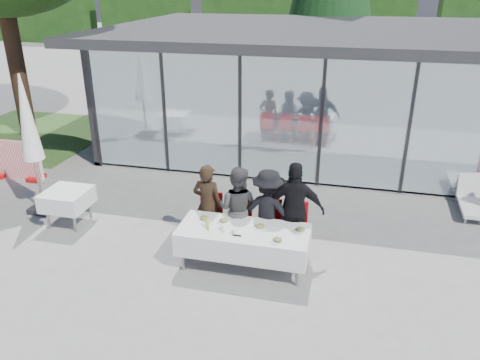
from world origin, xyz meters
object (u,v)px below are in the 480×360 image
(diner_d, at_px, (295,210))
(plate_d, at_px, (301,230))
(diner_c, at_px, (268,212))
(market_umbrella, at_px, (28,126))
(diner_a, at_px, (208,205))
(folded_eyeglasses, at_px, (237,235))
(plate_c, at_px, (260,227))
(diner_chair_a, at_px, (210,215))
(plate_extra, at_px, (278,240))
(spare_table_left, at_px, (67,199))
(lounger, at_px, (473,199))
(plate_a, at_px, (204,218))
(diner_b, at_px, (238,208))
(diner_chair_b, at_px, (239,218))
(plate_b, at_px, (224,221))
(dining_table, at_px, (243,240))
(diner_chair_d, at_px, (295,225))
(juice_bottle, at_px, (208,224))
(diner_chair_c, at_px, (269,222))

(diner_d, bearing_deg, plate_d, 105.89)
(diner_c, distance_m, market_umbrella, 5.21)
(diner_a, xyz_separation_m, folded_eyeglasses, (0.78, -0.87, -0.05))
(diner_a, relative_size, plate_c, 6.61)
(diner_chair_a, distance_m, plate_extra, 1.81)
(spare_table_left, relative_size, lounger, 0.64)
(plate_a, bearing_deg, diner_a, 98.35)
(diner_chair_a, relative_size, diner_b, 0.60)
(diner_chair_a, relative_size, diner_chair_b, 1.00)
(plate_extra, bearing_deg, plate_b, 157.02)
(plate_a, xyz_separation_m, folded_eyeglasses, (0.71, -0.43, -0.02))
(diner_a, distance_m, market_umbrella, 4.11)
(dining_table, height_order, diner_chair_d, diner_chair_d)
(diner_d, relative_size, market_umbrella, 0.60)
(diner_a, relative_size, diner_d, 0.90)
(plate_a, bearing_deg, diner_chair_b, 48.44)
(diner_d, bearing_deg, juice_bottle, 23.37)
(diner_c, xyz_separation_m, plate_extra, (0.33, -0.90, -0.03))
(dining_table, xyz_separation_m, diner_c, (0.31, 0.62, 0.27))
(diner_b, xyz_separation_m, plate_c, (0.53, -0.52, -0.04))
(plate_b, bearing_deg, diner_chair_c, 39.55)
(diner_chair_b, height_order, juice_bottle, diner_chair_b)
(plate_b, xyz_separation_m, spare_table_left, (-3.47, 0.54, -0.22))
(diner_chair_d, relative_size, plate_d, 3.97)
(diner_chair_a, xyz_separation_m, diner_chair_d, (1.63, 0.00, 0.00))
(diner_chair_a, relative_size, plate_a, 3.97)
(diner_b, height_order, plate_a, diner_b)
(lounger, bearing_deg, diner_b, -149.76)
(diner_d, xyz_separation_m, plate_d, (0.17, -0.46, -0.13))
(diner_chair_d, bearing_deg, plate_b, -153.89)
(plate_extra, bearing_deg, diner_chair_d, 81.36)
(diner_c, bearing_deg, diner_chair_b, -6.60)
(folded_eyeglasses, bearing_deg, diner_b, 103.25)
(diner_chair_d, bearing_deg, plate_extra, -98.64)
(plate_a, bearing_deg, plate_c, -3.84)
(diner_chair_a, bearing_deg, plate_a, -83.47)
(diner_chair_a, relative_size, diner_c, 0.60)
(dining_table, relative_size, diner_d, 1.25)
(plate_b, distance_m, plate_d, 1.36)
(spare_table_left, bearing_deg, plate_d, -6.37)
(dining_table, bearing_deg, diner_a, 143.15)
(diner_chair_b, distance_m, folded_eyeglasses, 1.04)
(plate_extra, bearing_deg, plate_d, 53.42)
(diner_chair_c, bearing_deg, plate_extra, -72.17)
(folded_eyeglasses, height_order, market_umbrella, market_umbrella)
(diner_chair_c, bearing_deg, diner_chair_b, 180.00)
(spare_table_left, height_order, market_umbrella, market_umbrella)
(dining_table, xyz_separation_m, plate_c, (0.27, 0.11, 0.24))
(diner_a, distance_m, folded_eyeglasses, 1.17)
(lounger, bearing_deg, diner_chair_a, -153.66)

